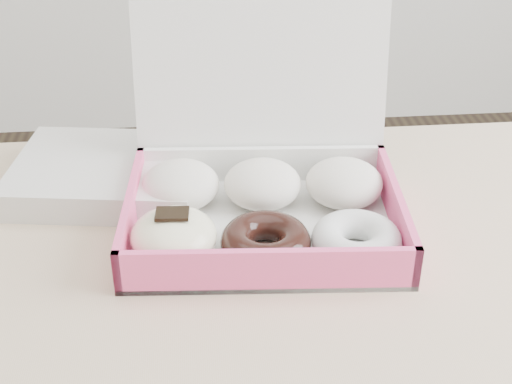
{
  "coord_description": "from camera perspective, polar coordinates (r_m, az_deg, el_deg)",
  "views": [
    {
      "loc": [
        -0.15,
        -0.57,
        1.23
      ],
      "look_at": [
        -0.08,
        0.16,
        0.79
      ],
      "focal_mm": 50.0,
      "sensor_mm": 36.0,
      "label": 1
    }
  ],
  "objects": [
    {
      "name": "donut_box",
      "position": [
        0.85,
        0.37,
        -0.36
      ],
      "size": [
        0.34,
        0.3,
        0.23
      ],
      "rotation": [
        0.0,
        0.0,
        -0.07
      ],
      "color": "white",
      "rests_on": "table"
    },
    {
      "name": "newspapers",
      "position": [
        0.95,
        -11.78,
        1.45
      ],
      "size": [
        0.26,
        0.22,
        0.04
      ],
      "primitive_type": "cube",
      "rotation": [
        0.0,
        0.0,
        -0.14
      ],
      "color": "silver",
      "rests_on": "table"
    },
    {
      "name": "table",
      "position": [
        0.81,
        6.92,
        -12.87
      ],
      "size": [
        1.2,
        0.8,
        0.75
      ],
      "color": "#CBAD86",
      "rests_on": "ground"
    }
  ]
}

